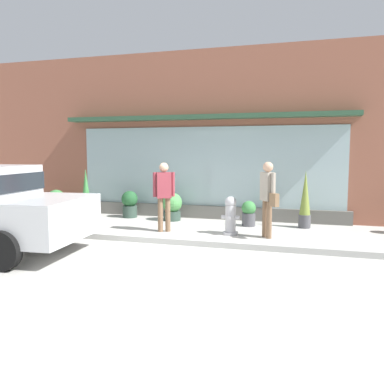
{
  "coord_description": "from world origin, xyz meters",
  "views": [
    {
      "loc": [
        2.82,
        -7.8,
        1.91
      ],
      "look_at": [
        0.18,
        1.2,
        0.93
      ],
      "focal_mm": 37.33,
      "sensor_mm": 36.0,
      "label": 1
    }
  ],
  "objects_px": {
    "pedestrian_with_handbag": "(268,194)",
    "potted_plant_by_entrance": "(56,201)",
    "pedestrian_passerby": "(164,191)",
    "potted_plant_doorstep": "(172,206)",
    "fire_hydrant": "(231,216)",
    "potted_plant_trailing_edge": "(86,194)",
    "potted_plant_near_hydrant": "(249,213)",
    "potted_plant_window_center": "(305,201)",
    "potted_plant_low_front": "(130,204)"
  },
  "relations": [
    {
      "from": "pedestrian_with_handbag",
      "to": "potted_plant_by_entrance",
      "type": "bearing_deg",
      "value": -139.38
    },
    {
      "from": "pedestrian_passerby",
      "to": "potted_plant_by_entrance",
      "type": "distance_m",
      "value": 4.17
    },
    {
      "from": "potted_plant_doorstep",
      "to": "pedestrian_passerby",
      "type": "bearing_deg",
      "value": -77.84
    },
    {
      "from": "pedestrian_with_handbag",
      "to": "pedestrian_passerby",
      "type": "bearing_deg",
      "value": -127.05
    },
    {
      "from": "fire_hydrant",
      "to": "pedestrian_with_handbag",
      "type": "height_order",
      "value": "pedestrian_with_handbag"
    },
    {
      "from": "potted_plant_trailing_edge",
      "to": "pedestrian_with_handbag",
      "type": "bearing_deg",
      "value": -13.27
    },
    {
      "from": "potted_plant_near_hydrant",
      "to": "potted_plant_by_entrance",
      "type": "bearing_deg",
      "value": 178.76
    },
    {
      "from": "pedestrian_passerby",
      "to": "potted_plant_trailing_edge",
      "type": "distance_m",
      "value": 3.08
    },
    {
      "from": "pedestrian_with_handbag",
      "to": "potted_plant_window_center",
      "type": "height_order",
      "value": "pedestrian_with_handbag"
    },
    {
      "from": "potted_plant_trailing_edge",
      "to": "potted_plant_near_hydrant",
      "type": "bearing_deg",
      "value": 0.25
    },
    {
      "from": "fire_hydrant",
      "to": "potted_plant_near_hydrant",
      "type": "bearing_deg",
      "value": 77.67
    },
    {
      "from": "potted_plant_doorstep",
      "to": "potted_plant_window_center",
      "type": "height_order",
      "value": "potted_plant_window_center"
    },
    {
      "from": "potted_plant_trailing_edge",
      "to": "pedestrian_passerby",
      "type": "bearing_deg",
      "value": -23.65
    },
    {
      "from": "pedestrian_passerby",
      "to": "potted_plant_doorstep",
      "type": "bearing_deg",
      "value": -104.36
    },
    {
      "from": "potted_plant_low_front",
      "to": "potted_plant_window_center",
      "type": "relative_size",
      "value": 0.54
    },
    {
      "from": "fire_hydrant",
      "to": "potted_plant_near_hydrant",
      "type": "distance_m",
      "value": 1.17
    },
    {
      "from": "potted_plant_near_hydrant",
      "to": "potted_plant_window_center",
      "type": "height_order",
      "value": "potted_plant_window_center"
    },
    {
      "from": "potted_plant_doorstep",
      "to": "potted_plant_low_front",
      "type": "distance_m",
      "value": 1.33
    },
    {
      "from": "potted_plant_trailing_edge",
      "to": "fire_hydrant",
      "type": "bearing_deg",
      "value": -14.36
    },
    {
      "from": "pedestrian_passerby",
      "to": "potted_plant_near_hydrant",
      "type": "distance_m",
      "value": 2.29
    },
    {
      "from": "fire_hydrant",
      "to": "pedestrian_passerby",
      "type": "distance_m",
      "value": 1.65
    },
    {
      "from": "potted_plant_by_entrance",
      "to": "potted_plant_window_center",
      "type": "height_order",
      "value": "potted_plant_window_center"
    },
    {
      "from": "potted_plant_near_hydrant",
      "to": "potted_plant_trailing_edge",
      "type": "bearing_deg",
      "value": -179.75
    },
    {
      "from": "potted_plant_low_front",
      "to": "potted_plant_window_center",
      "type": "bearing_deg",
      "value": -2.45
    },
    {
      "from": "potted_plant_near_hydrant",
      "to": "potted_plant_low_front",
      "type": "bearing_deg",
      "value": 174.05
    },
    {
      "from": "fire_hydrant",
      "to": "potted_plant_by_entrance",
      "type": "bearing_deg",
      "value": 166.98
    },
    {
      "from": "pedestrian_with_handbag",
      "to": "potted_plant_by_entrance",
      "type": "xyz_separation_m",
      "value": [
        -6.29,
        1.37,
        -0.56
      ]
    },
    {
      "from": "potted_plant_doorstep",
      "to": "potted_plant_low_front",
      "type": "bearing_deg",
      "value": 174.34
    },
    {
      "from": "potted_plant_by_entrance",
      "to": "fire_hydrant",
      "type": "bearing_deg",
      "value": -13.02
    },
    {
      "from": "potted_plant_by_entrance",
      "to": "potted_plant_window_center",
      "type": "relative_size",
      "value": 0.53
    },
    {
      "from": "pedestrian_passerby",
      "to": "potted_plant_window_center",
      "type": "height_order",
      "value": "pedestrian_passerby"
    },
    {
      "from": "potted_plant_near_hydrant",
      "to": "potted_plant_doorstep",
      "type": "bearing_deg",
      "value": 173.88
    },
    {
      "from": "fire_hydrant",
      "to": "pedestrian_with_handbag",
      "type": "xyz_separation_m",
      "value": [
        0.84,
        -0.11,
        0.53
      ]
    },
    {
      "from": "fire_hydrant",
      "to": "pedestrian_passerby",
      "type": "bearing_deg",
      "value": -175.92
    },
    {
      "from": "potted_plant_low_front",
      "to": "pedestrian_with_handbag",
      "type": "bearing_deg",
      "value": -21.7
    },
    {
      "from": "pedestrian_passerby",
      "to": "potted_plant_trailing_edge",
      "type": "relative_size",
      "value": 1.16
    },
    {
      "from": "potted_plant_near_hydrant",
      "to": "potted_plant_low_front",
      "type": "xyz_separation_m",
      "value": [
        -3.45,
        0.36,
        0.06
      ]
    },
    {
      "from": "potted_plant_doorstep",
      "to": "potted_plant_near_hydrant",
      "type": "distance_m",
      "value": 2.14
    },
    {
      "from": "potted_plant_low_front",
      "to": "potted_plant_trailing_edge",
      "type": "bearing_deg",
      "value": -162.02
    },
    {
      "from": "potted_plant_trailing_edge",
      "to": "potted_plant_low_front",
      "type": "xyz_separation_m",
      "value": [
        1.17,
        0.38,
        -0.27
      ]
    },
    {
      "from": "potted_plant_trailing_edge",
      "to": "potted_plant_low_front",
      "type": "bearing_deg",
      "value": 17.98
    },
    {
      "from": "fire_hydrant",
      "to": "potted_plant_trailing_edge",
      "type": "relative_size",
      "value": 0.63
    },
    {
      "from": "potted_plant_doorstep",
      "to": "potted_plant_near_hydrant",
      "type": "xyz_separation_m",
      "value": [
        2.13,
        -0.23,
        -0.07
      ]
    },
    {
      "from": "pedestrian_passerby",
      "to": "potted_plant_doorstep",
      "type": "relative_size",
      "value": 2.12
    },
    {
      "from": "potted_plant_near_hydrant",
      "to": "potted_plant_low_front",
      "type": "height_order",
      "value": "potted_plant_low_front"
    },
    {
      "from": "potted_plant_low_front",
      "to": "pedestrian_passerby",
      "type": "bearing_deg",
      "value": -44.45
    },
    {
      "from": "pedestrian_with_handbag",
      "to": "potted_plant_near_hydrant",
      "type": "relative_size",
      "value": 2.6
    },
    {
      "from": "pedestrian_with_handbag",
      "to": "pedestrian_passerby",
      "type": "height_order",
      "value": "pedestrian_with_handbag"
    },
    {
      "from": "potted_plant_trailing_edge",
      "to": "potted_plant_low_front",
      "type": "distance_m",
      "value": 1.26
    },
    {
      "from": "pedestrian_passerby",
      "to": "potted_plant_near_hydrant",
      "type": "bearing_deg",
      "value": -171.89
    }
  ]
}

